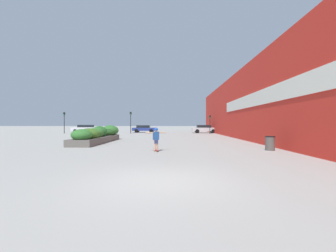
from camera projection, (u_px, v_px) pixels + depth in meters
The scene contains 13 objects.
ground_plane at pixel (157, 181), 6.53m from camera, with size 300.00×300.00×0.00m, color #A3A099.
building_wall_right at pixel (239, 105), 25.63m from camera, with size 0.67×49.30×7.54m.
planter_box at pixel (99, 135), 20.34m from camera, with size 1.87×9.01×1.52m.
skateboard at pixel (156, 150), 13.59m from camera, with size 0.41×0.73×0.09m.
skateboarder at pixel (156, 136), 13.58m from camera, with size 1.22×0.53×1.36m.
trash_bin at pixel (270, 143), 14.14m from camera, with size 0.60×0.60×0.90m.
car_leftmost at pixel (204, 129), 40.52m from camera, with size 4.52×1.94×1.44m.
car_center_left at pixel (144, 129), 42.68m from camera, with size 4.46×1.96×1.38m.
car_center_right at pixel (269, 129), 42.13m from camera, with size 3.93×1.85×1.40m.
car_rightmost at pixel (85, 128), 42.66m from camera, with size 4.78×1.93×1.45m.
traffic_light_left at pixel (131, 119), 38.35m from camera, with size 0.28×0.30×3.70m.
traffic_light_right at pixel (210, 121), 37.31m from camera, with size 0.28×0.30×3.06m.
traffic_light_far_left at pixel (64, 119), 38.62m from camera, with size 0.28×0.30×3.65m.
Camera 1 is at (0.50, -6.51, 1.69)m, focal length 24.00 mm.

